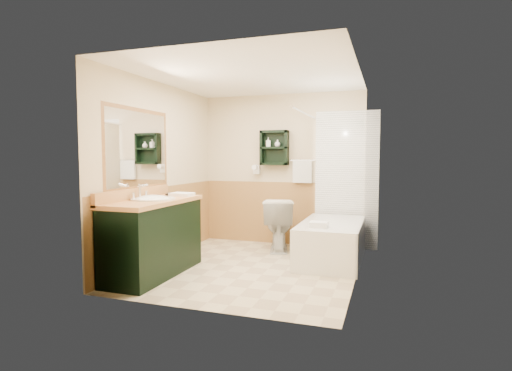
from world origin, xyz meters
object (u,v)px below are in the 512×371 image
object	(u,v)px
vanity	(154,237)
soap_bottle_b	(278,144)
wall_shelf	(274,148)
hair_dryer	(257,170)
vanity_book	(166,186)
toilet	(278,224)
bathtub	(332,242)
soap_bottle_a	(268,145)

from	to	relation	value
vanity	soap_bottle_b	xyz separation A→B (m)	(0.95, 2.07, 1.16)
wall_shelf	hair_dryer	world-z (taller)	wall_shelf
hair_dryer	vanity_book	size ratio (longest dim) A/B	1.08
wall_shelf	vanity	size ratio (longest dim) A/B	0.39
toilet	vanity_book	world-z (taller)	vanity_book
vanity	bathtub	bearing A→B (deg)	34.40
wall_shelf	vanity_book	bearing A→B (deg)	-125.08
vanity_book	soap_bottle_a	xyz separation A→B (m)	(0.96, 1.50, 0.59)
soap_bottle_a	bathtub	bearing A→B (deg)	-33.84
bathtub	toilet	distance (m)	0.95
hair_dryer	soap_bottle_a	world-z (taller)	soap_bottle_a
wall_shelf	vanity	bearing A→B (deg)	-113.35
wall_shelf	vanity_book	world-z (taller)	wall_shelf
vanity	toilet	distance (m)	2.02
hair_dryer	toilet	size ratio (longest dim) A/B	0.30
toilet	hair_dryer	bearing A→B (deg)	-53.89
hair_dryer	toilet	distance (m)	1.01
soap_bottle_a	soap_bottle_b	size ratio (longest dim) A/B	1.32
bathtub	vanity_book	world-z (taller)	vanity_book
bathtub	soap_bottle_b	distance (m)	1.82
wall_shelf	vanity_book	xyz separation A→B (m)	(-1.06, -1.51, -0.54)
toilet	vanity	bearing A→B (deg)	43.56
hair_dryer	vanity_book	xyz separation A→B (m)	(-0.76, -1.53, -0.19)
toilet	soap_bottle_a	distance (m)	1.29
vanity	soap_bottle_a	distance (m)	2.50
hair_dryer	soap_bottle_b	bearing A→B (deg)	-4.83
wall_shelf	soap_bottle_b	distance (m)	0.08
wall_shelf	soap_bottle_b	size ratio (longest dim) A/B	4.83
wall_shelf	toilet	size ratio (longest dim) A/B	0.69
vanity_book	soap_bottle_a	distance (m)	1.88
toilet	vanity_book	distance (m)	1.80
vanity	toilet	xyz separation A→B (m)	(1.07, 1.71, -0.06)
hair_dryer	toilet	bearing A→B (deg)	-39.36
vanity	hair_dryer	bearing A→B (deg)	74.17
soap_bottle_b	wall_shelf	bearing A→B (deg)	174.78
hair_dryer	wall_shelf	bearing A→B (deg)	-4.76
bathtub	toilet	bearing A→B (deg)	155.05
toilet	soap_bottle_a	world-z (taller)	soap_bottle_a
vanity	soap_bottle_b	distance (m)	2.55
hair_dryer	vanity	distance (m)	2.31
hair_dryer	soap_bottle_b	world-z (taller)	soap_bottle_b
vanity	toilet	bearing A→B (deg)	58.09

